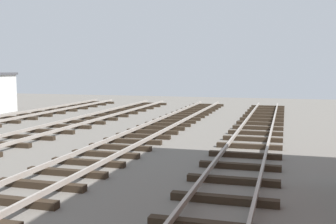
{
  "coord_description": "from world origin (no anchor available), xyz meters",
  "views": [
    {
      "loc": [
        2.16,
        -2.53,
        3.12
      ],
      "look_at": [
        -1.25,
        9.48,
        1.77
      ],
      "focal_mm": 44.35,
      "sensor_mm": 36.0,
      "label": 1
    }
  ],
  "objects": []
}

